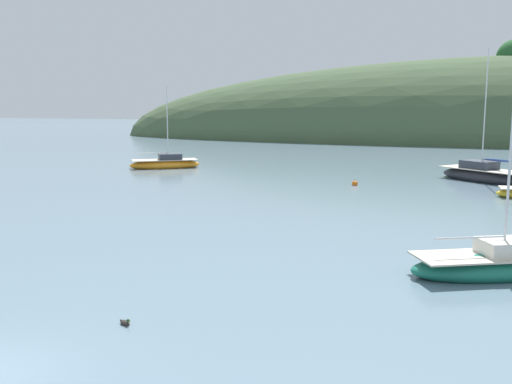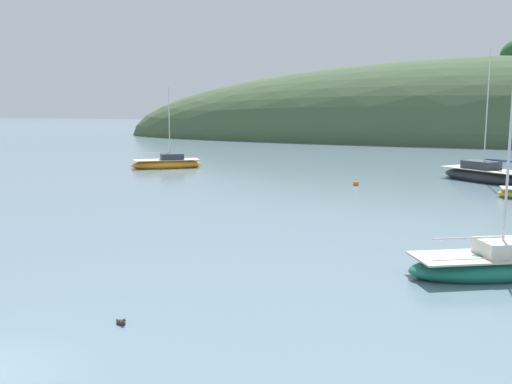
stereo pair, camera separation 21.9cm
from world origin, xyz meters
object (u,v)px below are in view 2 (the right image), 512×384
object	(u,v)px
sailboat_orange_cutter	(487,176)
sailboat_yellow_far	(495,265)
mooring_buoy_outer	(356,184)
duck_lone_right	(121,322)
sailboat_grey_yawl	(167,164)

from	to	relation	value
sailboat_orange_cutter	sailboat_yellow_far	world-z (taller)	sailboat_orange_cutter
mooring_buoy_outer	duck_lone_right	bearing A→B (deg)	-93.51
sailboat_orange_cutter	mooring_buoy_outer	distance (m)	10.68
sailboat_grey_yawl	duck_lone_right	size ratio (longest dim) A/B	18.98
sailboat_grey_yawl	duck_lone_right	world-z (taller)	sailboat_grey_yawl
sailboat_grey_yawl	sailboat_orange_cutter	bearing A→B (deg)	-1.49
sailboat_grey_yawl	duck_lone_right	distance (m)	38.87
sailboat_yellow_far	duck_lone_right	distance (m)	12.69
sailboat_yellow_far	mooring_buoy_outer	size ratio (longest dim) A/B	15.90
sailboat_orange_cutter	sailboat_grey_yawl	bearing A→B (deg)	178.51
sailboat_yellow_far	mooring_buoy_outer	distance (m)	22.35
sailboat_grey_yawl	mooring_buoy_outer	world-z (taller)	sailboat_grey_yawl
sailboat_yellow_far	mooring_buoy_outer	bearing A→B (deg)	111.14
sailboat_orange_cutter	duck_lone_right	xyz separation A→B (m)	(-10.98, -34.26, -0.41)
sailboat_orange_cutter	mooring_buoy_outer	bearing A→B (deg)	-149.62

